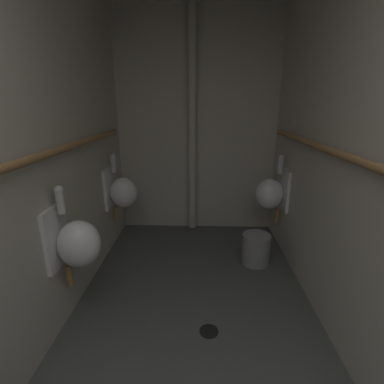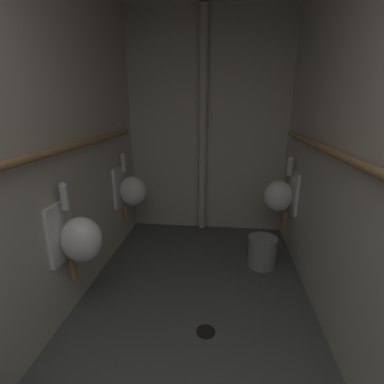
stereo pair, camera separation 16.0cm
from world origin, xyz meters
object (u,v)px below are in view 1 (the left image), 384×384
object	(u,v)px
urinal_left_mid	(76,243)
standpipe_back_wall	(192,127)
urinal_right_mid	(272,193)
waste_bin	(256,249)
floor_drain	(209,331)
urinal_left_far	(122,192)

from	to	relation	value
urinal_left_mid	standpipe_back_wall	world-z (taller)	standpipe_back_wall
urinal_left_mid	urinal_right_mid	size ratio (longest dim) A/B	1.00
standpipe_back_wall	waste_bin	world-z (taller)	standpipe_back_wall
standpipe_back_wall	floor_drain	bearing A→B (deg)	-84.48
urinal_left_mid	standpipe_back_wall	bearing A→B (deg)	65.69
waste_bin	urinal_left_mid	bearing A→B (deg)	-148.97
standpipe_back_wall	urinal_left_mid	bearing A→B (deg)	-114.31
urinal_left_far	urinal_left_mid	bearing A→B (deg)	-90.00
urinal_left_far	floor_drain	size ratio (longest dim) A/B	5.39
urinal_left_far	waste_bin	distance (m)	1.56
urinal_left_far	floor_drain	world-z (taller)	urinal_left_far
waste_bin	floor_drain	bearing A→B (deg)	-117.86
urinal_left_mid	urinal_left_far	xyz separation A→B (m)	(0.00, 1.20, 0.00)
floor_drain	waste_bin	distance (m)	1.09
floor_drain	waste_bin	world-z (taller)	waste_bin
standpipe_back_wall	waste_bin	distance (m)	1.57
urinal_left_mid	urinal_left_far	bearing A→B (deg)	90.00
waste_bin	urinal_left_far	bearing A→B (deg)	167.01
standpipe_back_wall	waste_bin	size ratio (longest dim) A/B	8.25
urinal_left_far	urinal_right_mid	world-z (taller)	same
urinal_right_mid	urinal_left_mid	bearing A→B (deg)	-143.82
floor_drain	urinal_right_mid	bearing A→B (deg)	61.39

